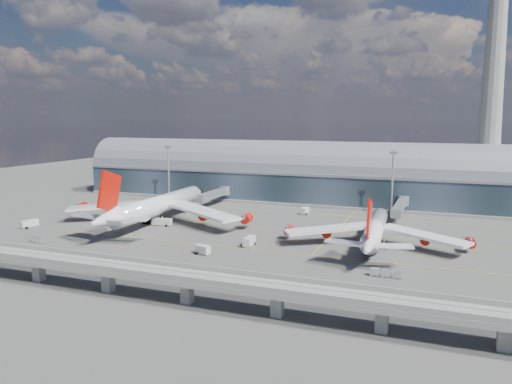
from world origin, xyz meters
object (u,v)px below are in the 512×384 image
(floodlight_mast_right, at_px, (392,182))
(cargo_train_1, at_px, (386,273))
(airliner_left, at_px, (156,206))
(airliner_right, at_px, (375,231))
(service_truck_2, at_px, (162,222))
(floodlight_mast_left, at_px, (169,172))
(service_truck_5, at_px, (156,216))
(service_truck_4, at_px, (305,211))
(service_truck_3, at_px, (249,241))
(service_truck_1, at_px, (203,250))
(cargo_train_0, at_px, (36,240))
(control_tower, at_px, (493,85))
(service_truck_0, at_px, (29,224))

(floodlight_mast_right, height_order, cargo_train_1, floodlight_mast_right)
(airliner_left, xyz_separation_m, airliner_right, (79.16, -4.56, -1.75))
(airliner_right, distance_m, service_truck_2, 75.65)
(floodlight_mast_left, relative_size, service_truck_5, 3.68)
(floodlight_mast_right, xyz_separation_m, service_truck_4, (-33.02, -7.32, -12.24))
(floodlight_mast_right, distance_m, service_truck_2, 89.34)
(service_truck_3, bearing_deg, floodlight_mast_right, 58.54)
(service_truck_1, distance_m, cargo_train_1, 51.30)
(service_truck_3, xyz_separation_m, cargo_train_0, (-64.18, -19.52, -0.64))
(service_truck_2, bearing_deg, cargo_train_1, -117.96)
(control_tower, relative_size, service_truck_5, 14.73)
(airliner_right, bearing_deg, cargo_train_0, -165.40)
(service_truck_0, xyz_separation_m, cargo_train_0, (18.16, -15.28, -0.60))
(control_tower, relative_size, floodlight_mast_left, 4.01)
(floodlight_mast_right, bearing_deg, service_truck_5, -155.27)
(airliner_left, relative_size, service_truck_2, 10.26)
(service_truck_0, relative_size, service_truck_5, 0.97)
(service_truck_5, bearing_deg, cargo_train_0, -141.56)
(service_truck_0, bearing_deg, service_truck_1, 3.02)
(service_truck_5, bearing_deg, service_truck_2, -78.24)
(floodlight_mast_left, bearing_deg, service_truck_2, -62.02)
(airliner_left, relative_size, airliner_right, 1.28)
(airliner_right, xyz_separation_m, service_truck_3, (-35.46, -13.08, -3.43))
(airliner_right, xyz_separation_m, cargo_train_1, (6.77, -28.62, -3.94))
(floodlight_mast_right, bearing_deg, service_truck_0, -150.64)
(floodlight_mast_right, xyz_separation_m, service_truck_3, (-35.19, -61.88, -12.19))
(airliner_left, height_order, service_truck_5, airliner_left)
(service_truck_3, distance_m, cargo_train_0, 67.08)
(floodlight_mast_right, distance_m, service_truck_0, 135.41)
(control_tower, bearing_deg, cargo_train_0, -140.85)
(airliner_left, xyz_separation_m, cargo_train_1, (85.93, -33.18, -5.69))
(service_truck_4, relative_size, cargo_train_0, 0.71)
(control_tower, xyz_separation_m, service_truck_1, (-79.20, -103.00, -50.34))
(service_truck_1, xyz_separation_m, cargo_train_1, (51.24, -2.42, -0.37))
(airliner_left, distance_m, service_truck_2, 6.79)
(service_truck_1, distance_m, service_truck_5, 53.42)
(service_truck_1, bearing_deg, service_truck_5, 63.95)
(service_truck_4, bearing_deg, service_truck_2, -130.23)
(service_truck_1, height_order, cargo_train_1, service_truck_1)
(floodlight_mast_left, distance_m, airliner_left, 49.52)
(airliner_right, xyz_separation_m, service_truck_5, (-83.18, 10.61, -3.23))
(floodlight_mast_left, bearing_deg, service_truck_3, -43.68)
(control_tower, height_order, service_truck_1, control_tower)
(airliner_left, xyz_separation_m, service_truck_2, (3.62, -2.30, -5.26))
(service_truck_2, relative_size, service_truck_3, 1.26)
(floodlight_mast_left, bearing_deg, service_truck_4, -6.24)
(service_truck_2, relative_size, service_truck_4, 1.48)
(control_tower, distance_m, service_truck_5, 144.17)
(airliner_left, height_order, service_truck_4, airliner_left)
(floodlight_mast_right, xyz_separation_m, airliner_left, (-78.89, -44.24, -7.01))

